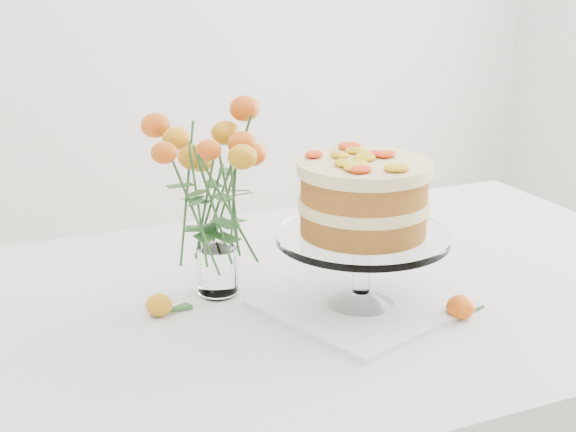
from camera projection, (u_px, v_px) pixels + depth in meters
name	position (u px, v px, depth m)	size (l,w,h in m)	color
table	(332.00, 329.00, 1.45)	(1.43, 0.93, 0.76)	tan
napkin	(360.00, 305.00, 1.35)	(0.28, 0.28, 0.01)	silver
cake_stand	(363.00, 205.00, 1.29)	(0.29, 0.29, 0.26)	white
rose_vase	(215.00, 182.00, 1.34)	(0.23, 0.23, 0.35)	white
loose_rose_near	(159.00, 305.00, 1.32)	(0.08, 0.04, 0.04)	orange
loose_rose_far	(461.00, 307.00, 1.31)	(0.08, 0.05, 0.04)	#DC5B0A
stray_petal_a	(294.00, 321.00, 1.30)	(0.03, 0.02, 0.00)	#E8AD0E
stray_petal_b	(361.00, 320.00, 1.30)	(0.03, 0.02, 0.00)	#E8AD0E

